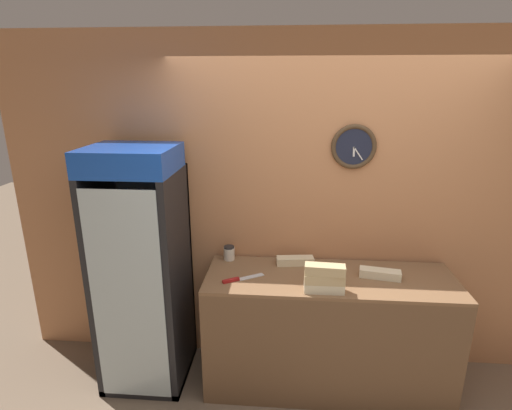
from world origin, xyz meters
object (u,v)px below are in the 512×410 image
(sandwich_stack_bottom, at_px, (324,287))
(sandwich_stack_top, at_px, (325,270))
(sandwich_stack_middle, at_px, (324,279))
(chefs_knife, at_px, (238,279))
(sandwich_flat_right, at_px, (380,274))
(sandwich_flat_left, at_px, (295,261))
(beverage_cooler, at_px, (144,258))
(condiment_jar, at_px, (229,253))

(sandwich_stack_bottom, xyz_separation_m, sandwich_stack_top, (0.00, 0.00, 0.13))
(sandwich_stack_middle, height_order, chefs_knife, sandwich_stack_middle)
(sandwich_flat_right, bearing_deg, sandwich_flat_left, 164.43)
(beverage_cooler, bearing_deg, chefs_knife, -11.01)
(chefs_knife, bearing_deg, sandwich_flat_left, 35.61)
(beverage_cooler, relative_size, condiment_jar, 16.62)
(sandwich_stack_bottom, relative_size, sandwich_stack_middle, 1.00)
(sandwich_stack_top, bearing_deg, sandwich_flat_left, 114.78)
(beverage_cooler, relative_size, sandwich_stack_bottom, 6.92)
(beverage_cooler, height_order, chefs_knife, beverage_cooler)
(sandwich_stack_top, xyz_separation_m, chefs_knife, (-0.61, 0.12, -0.16))
(condiment_jar, bearing_deg, sandwich_stack_middle, -32.87)
(sandwich_stack_bottom, bearing_deg, condiment_jar, 147.13)
(sandwich_stack_bottom, height_order, sandwich_stack_middle, sandwich_stack_middle)
(sandwich_flat_left, height_order, sandwich_flat_right, sandwich_flat_right)
(sandwich_flat_left, bearing_deg, sandwich_flat_right, -15.57)
(sandwich_stack_top, height_order, chefs_knife, sandwich_stack_top)
(sandwich_stack_middle, distance_m, sandwich_stack_top, 0.07)
(sandwich_flat_right, xyz_separation_m, chefs_knife, (-1.04, -0.13, -0.02))
(sandwich_stack_bottom, xyz_separation_m, chefs_knife, (-0.61, 0.12, -0.03))
(sandwich_stack_middle, distance_m, sandwich_flat_left, 0.47)
(sandwich_stack_middle, height_order, condiment_jar, sandwich_stack_middle)
(condiment_jar, bearing_deg, chefs_knife, -72.23)
(sandwich_stack_middle, height_order, sandwich_stack_top, sandwich_stack_top)
(sandwich_flat_left, relative_size, condiment_jar, 2.64)
(chefs_knife, bearing_deg, sandwich_stack_middle, -10.86)
(sandwich_flat_right, relative_size, chefs_knife, 1.03)
(sandwich_stack_middle, relative_size, sandwich_flat_left, 0.91)
(sandwich_flat_left, distance_m, sandwich_flat_right, 0.65)
(sandwich_flat_right, height_order, chefs_knife, sandwich_flat_right)
(beverage_cooler, bearing_deg, sandwich_flat_left, 7.54)
(sandwich_flat_left, xyz_separation_m, chefs_knife, (-0.42, -0.30, -0.02))
(sandwich_stack_middle, xyz_separation_m, condiment_jar, (-0.73, 0.47, -0.04))
(sandwich_stack_bottom, xyz_separation_m, sandwich_flat_right, (0.43, 0.25, -0.00))
(sandwich_stack_top, relative_size, condiment_jar, 2.44)
(beverage_cooler, distance_m, sandwich_flat_right, 1.79)
(beverage_cooler, distance_m, sandwich_stack_middle, 1.39)
(sandwich_stack_middle, distance_m, chefs_knife, 0.63)
(sandwich_stack_top, bearing_deg, sandwich_stack_middle, 0.00)
(sandwich_flat_right, xyz_separation_m, condiment_jar, (-1.16, 0.22, 0.03))
(beverage_cooler, bearing_deg, sandwich_flat_right, -0.59)
(condiment_jar, bearing_deg, sandwich_flat_left, -5.42)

